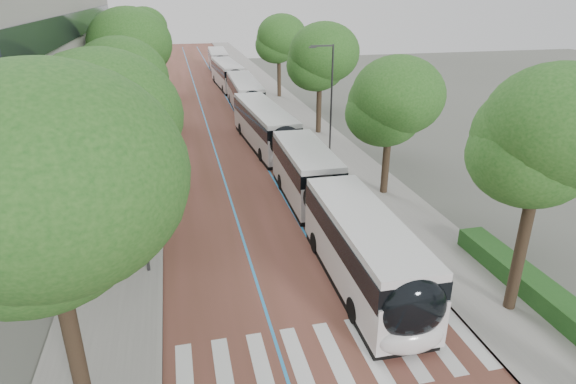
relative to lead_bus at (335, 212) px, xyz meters
name	(u,v)px	position (x,y,z in m)	size (l,w,h in m)	color
ground	(338,379)	(-2.75, -8.78, -1.63)	(160.00, 160.00, 0.00)	#51544C
road	(217,108)	(-2.75, 31.22, -1.62)	(11.00, 140.00, 0.02)	brown
sidewalk_left	(144,111)	(-10.25, 31.22, -1.57)	(4.00, 140.00, 0.12)	gray
sidewalk_right	(285,104)	(4.75, 31.22, -1.57)	(4.00, 140.00, 0.12)	gray
kerb_left	(163,110)	(-8.35, 31.22, -1.57)	(0.20, 140.00, 0.14)	gray
kerb_right	(268,105)	(2.85, 31.22, -1.57)	(0.20, 140.00, 0.14)	gray
zebra_crossing	(334,357)	(-2.55, -7.78, -1.60)	(10.55, 3.60, 0.01)	silver
lane_line_left	(202,109)	(-4.35, 31.22, -1.60)	(0.12, 126.00, 0.01)	#2A8ED4
lane_line_right	(232,107)	(-1.15, 31.22, -1.60)	(0.12, 126.00, 0.01)	#2A8ED4
streetlight_far	(329,92)	(3.87, 13.22, 3.19)	(1.82, 0.20, 8.00)	#2F2F31
lamp_post_left	(138,186)	(-8.85, -0.78, 2.49)	(0.14, 0.14, 8.00)	#2F2F31
trees_left	(122,71)	(-10.25, 13.74, 5.08)	(6.41, 60.95, 9.97)	black
trees_right	(336,68)	(4.95, 15.19, 4.56)	(5.80, 47.25, 8.90)	black
lead_bus	(335,212)	(0.00, 0.00, 0.00)	(2.80, 18.43, 3.20)	black
bus_queued_0	(266,128)	(-0.30, 16.19, 0.00)	(3.26, 12.53, 3.20)	silver
bus_queued_1	(245,95)	(0.03, 29.16, 0.00)	(2.80, 12.45, 3.20)	silver
bus_queued_2	(228,75)	(-0.16, 42.43, 0.00)	(3.09, 12.50, 3.20)	silver
bus_queued_3	(218,61)	(-0.03, 55.84, 0.00)	(2.98, 12.48, 3.20)	silver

